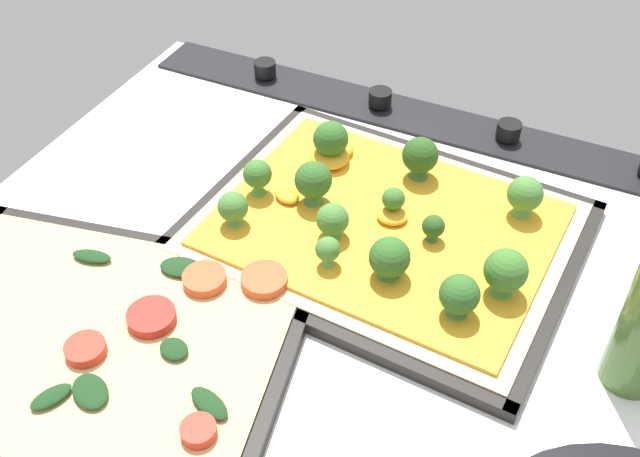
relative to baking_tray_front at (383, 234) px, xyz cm
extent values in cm
cube|color=white|center=(0.99, 9.95, -1.86)|extent=(79.48, 69.04, 3.00)
cube|color=black|center=(0.99, -21.07, 0.04)|extent=(76.30, 7.00, 0.80)
cylinder|color=black|center=(-6.96, -21.07, 1.34)|extent=(2.80, 2.80, 1.80)
cylinder|color=black|center=(8.94, -21.07, 1.34)|extent=(2.80, 2.80, 1.80)
cylinder|color=black|center=(24.83, -21.07, 1.34)|extent=(2.80, 2.80, 1.80)
cube|color=black|center=(0.00, 0.00, -0.11)|extent=(38.87, 31.56, 0.50)
cube|color=black|center=(-0.95, -13.93, 0.29)|extent=(36.98, 3.71, 1.30)
cube|color=black|center=(0.95, 13.93, 0.29)|extent=(36.98, 3.71, 1.30)
cube|color=black|center=(-17.85, 1.22, 0.29)|extent=(3.18, 29.13, 1.30)
cube|color=black|center=(17.85, -1.22, 0.29)|extent=(3.18, 29.13, 1.30)
cube|color=#D3B77F|center=(0.00, 0.00, 0.64)|extent=(36.32, 29.01, 1.00)
cube|color=gold|center=(0.00, 0.00, 1.34)|extent=(33.37, 26.15, 0.40)
cone|color=#4D8B3F|center=(9.11, -7.05, 2.21)|extent=(2.09, 2.09, 1.34)
sphere|color=#2D5B23|center=(9.11, -7.05, 4.30)|extent=(3.80, 3.80, 3.80)
cone|color=#4D8B3F|center=(-10.02, 8.16, 2.06)|extent=(1.95, 1.95, 1.05)
sphere|color=#2D5B23|center=(-10.02, 8.16, 3.92)|extent=(3.55, 3.55, 3.55)
cone|color=#5B9F46|center=(-12.88, 4.03, 2.16)|extent=(2.16, 2.16, 1.25)
sphere|color=#386B28|center=(-12.88, 4.03, 4.26)|extent=(3.92, 3.92, 3.92)
cone|color=#68AD54|center=(-11.82, -7.18, 2.16)|extent=(1.95, 1.95, 1.24)
sphere|color=#427533|center=(-11.82, -7.18, 4.11)|extent=(3.54, 3.54, 3.54)
cone|color=#5B9F46|center=(-0.28, -1.44, 2.17)|extent=(1.26, 1.26, 1.26)
sphere|color=#386B28|center=(-0.28, -1.44, 3.65)|extent=(2.29, 2.29, 2.29)
cone|color=#5B9F46|center=(13.45, 1.23, 2.22)|extent=(1.63, 1.63, 1.35)
sphere|color=#386B28|center=(13.45, 1.23, 4.00)|extent=(2.96, 2.96, 2.96)
cone|color=#427635|center=(-0.48, -8.43, 2.20)|extent=(2.10, 2.10, 1.32)
sphere|color=#264C1C|center=(-0.48, -8.43, 4.29)|extent=(3.81, 3.81, 3.81)
cone|color=#68AD54|center=(2.65, 7.54, 2.05)|extent=(1.29, 1.29, 1.03)
sphere|color=#427533|center=(2.65, 7.54, 3.44)|extent=(2.34, 2.34, 2.34)
cone|color=#4D8B3F|center=(7.74, 0.04, 2.23)|extent=(2.08, 2.08, 1.37)
sphere|color=#2D5B23|center=(7.74, 0.04, 4.33)|extent=(3.79, 3.79, 3.79)
cone|color=#68AD54|center=(13.34, 6.35, 2.04)|extent=(1.66, 1.66, 1.00)
sphere|color=#427533|center=(13.34, 6.35, 3.66)|extent=(3.01, 3.01, 3.01)
cone|color=#427635|center=(-5.02, 0.23, 1.98)|extent=(1.22, 1.22, 0.87)
sphere|color=#264C1C|center=(-5.02, 0.23, 3.25)|extent=(2.22, 2.22, 2.22)
cone|color=#4D8B3F|center=(-2.97, 6.48, 1.98)|extent=(2.09, 2.09, 0.88)
sphere|color=#2D5B23|center=(-2.97, 6.48, 3.84)|extent=(3.79, 3.79, 3.79)
cone|color=#68AD54|center=(3.87, 3.85, 1.99)|extent=(1.74, 1.74, 0.91)
sphere|color=#427533|center=(3.87, 3.85, 3.63)|extent=(3.16, 3.16, 3.16)
ellipsoid|color=gold|center=(10.35, 0.84, 1.97)|extent=(3.52, 3.19, 1.00)
ellipsoid|color=gold|center=(-0.50, -0.85, 2.00)|extent=(3.68, 3.48, 1.08)
ellipsoid|color=gold|center=(9.02, -6.69, 2.20)|extent=(5.49, 5.58, 1.53)
ellipsoid|color=gold|center=(8.88, -8.75, 2.10)|extent=(4.83, 4.80, 1.31)
cube|color=black|center=(17.54, 23.68, -0.11)|extent=(39.13, 32.73, 0.50)
cube|color=black|center=(19.96, 11.21, 0.29)|extent=(34.29, 7.79, 1.30)
cube|color=black|center=(1.10, 20.49, 0.29)|extent=(6.25, 26.35, 1.30)
cube|color=tan|center=(17.54, 23.68, 0.59)|extent=(36.31, 29.91, 0.90)
cylinder|color=red|center=(3.98, 27.86, 1.54)|extent=(2.81, 2.81, 1.00)
cylinder|color=#D14723|center=(7.00, 11.90, 1.54)|extent=(4.30, 4.30, 1.00)
cylinder|color=#D14723|center=(11.97, 14.16, 1.54)|extent=(4.02, 4.02, 1.00)
cylinder|color=red|center=(16.68, 25.28, 1.54)|extent=(3.46, 3.46, 1.00)
cylinder|color=#B22319|center=(13.73, 20.00, 1.54)|extent=(4.31, 4.31, 1.00)
ellipsoid|color=#193819|center=(14.86, 13.70, 1.44)|extent=(4.46, 3.43, 0.60)
ellipsoid|color=#193819|center=(16.20, 30.19, 1.44)|extent=(3.00, 3.84, 0.60)
ellipsoid|color=#193819|center=(10.09, 22.03, 1.44)|extent=(3.21, 2.88, 0.60)
ellipsoid|color=#193819|center=(23.23, 16.11, 1.44)|extent=(4.12, 2.39, 0.60)
ellipsoid|color=#193819|center=(4.60, 25.34, 1.44)|extent=(4.35, 3.03, 0.60)
ellipsoid|color=#193819|center=(13.75, 28.44, 1.44)|extent=(4.61, 4.16, 0.60)
camera|label=1|loc=(-17.76, 52.17, 51.32)|focal=42.10mm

